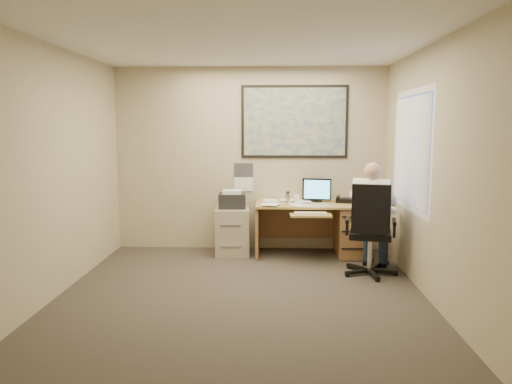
{
  "coord_description": "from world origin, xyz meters",
  "views": [
    {
      "loc": [
        0.34,
        -5.14,
        1.83
      ],
      "look_at": [
        0.12,
        1.3,
        0.98
      ],
      "focal_mm": 35.0,
      "sensor_mm": 36.0,
      "label": 1
    }
  ],
  "objects_px": {
    "office_chair": "(372,249)",
    "person": "(370,219)",
    "filing_cabinet": "(232,226)",
    "desk": "(335,225)"
  },
  "relations": [
    {
      "from": "desk",
      "to": "person",
      "type": "bearing_deg",
      "value": -70.97
    },
    {
      "from": "filing_cabinet",
      "to": "office_chair",
      "type": "bearing_deg",
      "value": -32.68
    },
    {
      "from": "office_chair",
      "to": "desk",
      "type": "bearing_deg",
      "value": 119.7
    },
    {
      "from": "office_chair",
      "to": "person",
      "type": "bearing_deg",
      "value": 109.08
    },
    {
      "from": "desk",
      "to": "office_chair",
      "type": "height_order",
      "value": "office_chair"
    },
    {
      "from": "office_chair",
      "to": "person",
      "type": "height_order",
      "value": "person"
    },
    {
      "from": "filing_cabinet",
      "to": "office_chair",
      "type": "height_order",
      "value": "office_chair"
    },
    {
      "from": "office_chair",
      "to": "person",
      "type": "relative_size",
      "value": 0.83
    },
    {
      "from": "filing_cabinet",
      "to": "person",
      "type": "xyz_separation_m",
      "value": [
        1.8,
        -0.92,
        0.3
      ]
    },
    {
      "from": "filing_cabinet",
      "to": "person",
      "type": "height_order",
      "value": "person"
    }
  ]
}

